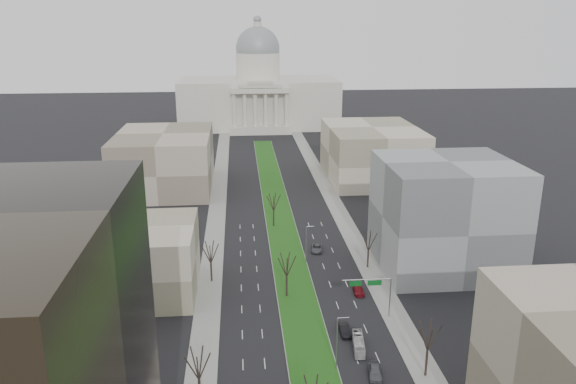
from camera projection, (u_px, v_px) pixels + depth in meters
ground at (281, 226)px, 150.36m from camera, size 600.00×600.00×0.00m
median at (281, 227)px, 149.37m from camera, size 8.00×222.03×0.20m
sidewalk_left at (212, 267)px, 125.05m from camera, size 5.00×330.00×0.15m
sidewalk_right at (366, 262)px, 128.03m from camera, size 5.00×330.00×0.15m
capitol at (259, 94)px, 287.98m from camera, size 80.00×46.00×55.00m
building_beige_left at (130, 260)px, 112.17m from camera, size 26.00×22.00×14.00m
building_grey_right at (445, 215)px, 123.07m from camera, size 28.00×26.00×24.00m
building_far_left at (165, 161)px, 182.82m from camera, size 30.00×40.00×18.00m
building_far_right at (372, 153)px, 193.54m from camera, size 30.00×40.00×18.00m
tree_left_mid at (198, 363)px, 78.29m from camera, size 5.40×5.40×9.72m
tree_left_far at (210, 252)px, 116.42m from camera, size 5.28×5.28×9.50m
tree_right_mid at (429, 335)px, 84.98m from camera, size 5.52×5.52×9.94m
tree_right_far at (369, 240)px, 123.25m from camera, size 5.04×5.04×9.07m
tree_median_b at (287, 264)px, 110.05m from camera, size 5.40×5.40×9.72m
tree_median_c at (273, 201)px, 148.13m from camera, size 5.40×5.40×9.72m
streetlamp_median_b at (337, 342)px, 87.39m from camera, size 1.90×0.20×9.16m
streetlamp_median_c at (306, 244)px, 125.47m from camera, size 1.90×0.20×9.16m
mast_arm_signs at (376, 288)px, 102.14m from camera, size 9.12×0.24×8.09m
car_grey_near at (375, 372)px, 86.71m from camera, size 2.84×5.29×1.71m
car_black at (345, 330)px, 98.62m from camera, size 1.68×4.74×1.56m
car_red at (358, 290)px, 113.27m from camera, size 2.20×4.93×1.40m
car_grey_far at (317, 248)px, 133.98m from camera, size 3.16×5.48×1.44m
box_van at (359, 344)px, 93.96m from camera, size 2.58×7.33×2.00m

